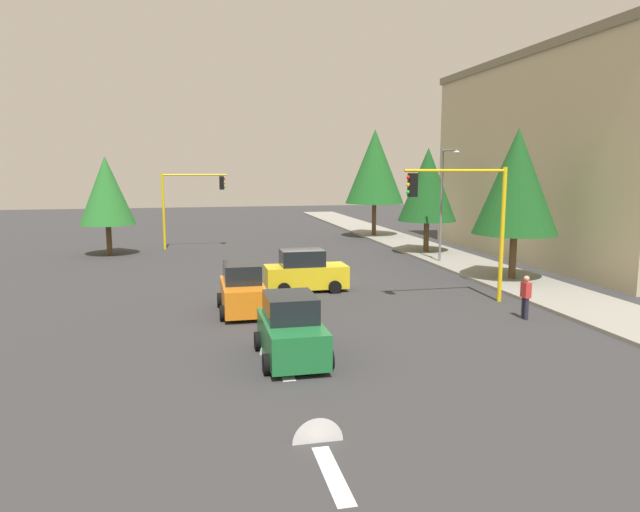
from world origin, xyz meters
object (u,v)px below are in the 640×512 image
traffic_signal_near_left (465,208)px  pedestrian_crossing (526,296)px  tree_opposite_side (106,191)px  car_yellow (305,272)px  tree_roadside_near (517,182)px  car_orange (242,291)px  traffic_signal_far_right (189,195)px  street_lamp_curbside (444,192)px  tree_roadside_mid (428,185)px  tree_roadside_far (375,167)px  car_green (291,330)px

traffic_signal_near_left → pedestrian_crossing: (2.91, 1.20, -3.19)m
tree_opposite_side → car_yellow: (14.00, 10.65, -3.40)m
tree_roadside_near → car_orange: bearing=-76.1°
traffic_signal_far_right → car_yellow: 17.12m
car_yellow → pedestrian_crossing: car_yellow is taller
street_lamp_curbside → tree_roadside_mid: tree_roadside_mid is taller
tree_roadside_far → car_orange: (23.49, -13.09, -5.02)m
traffic_signal_near_left → tree_roadside_near: size_ratio=0.75×
tree_roadside_mid → car_orange: bearing=-45.2°
tree_roadside_far → car_orange: 27.36m
pedestrian_crossing → traffic_signal_far_right: bearing=-151.2°
tree_opposite_side → pedestrian_crossing: size_ratio=3.86×
traffic_signal_far_right → tree_opposite_side: tree_opposite_side is taller
tree_roadside_mid → tree_opposite_side: size_ratio=1.09×
car_yellow → pedestrian_crossing: size_ratio=2.26×
traffic_signal_near_left → car_green: (5.57, -8.36, -3.21)m
traffic_signal_far_right → traffic_signal_near_left: 23.01m
street_lamp_curbside → tree_roadside_far: (-14.39, 0.30, 1.56)m
car_orange → street_lamp_curbside: bearing=125.4°
street_lamp_curbside → tree_roadside_near: tree_roadside_near is taller
tree_roadside_mid → tree_roadside_near: bearing=2.9°
car_orange → pedestrian_crossing: size_ratio=2.13×
tree_opposite_side → street_lamp_curbside: bearing=67.4°
tree_roadside_far → tree_opposite_side: bearing=-73.7°
traffic_signal_near_left → tree_roadside_mid: tree_roadside_mid is taller
car_green → car_yellow: (-9.57, 2.29, 0.00)m
street_lamp_curbside → car_orange: street_lamp_curbside is taller
traffic_signal_far_right → street_lamp_curbside: bearing=55.0°
traffic_signal_far_right → tree_roadside_far: 15.81m
pedestrian_crossing → tree_opposite_side: bearing=-139.4°
car_yellow → car_green: bearing=-13.5°
traffic_signal_near_left → pedestrian_crossing: bearing=22.4°
tree_roadside_far → car_yellow: 22.85m
tree_roadside_far → pedestrian_crossing: bearing=-5.5°
tree_roadside_mid → tree_opposite_side: bearing=-100.8°
car_yellow → street_lamp_curbside: bearing=120.4°
traffic_signal_far_right → tree_roadside_far: bearing=104.8°
street_lamp_curbside → car_yellow: size_ratio=1.82×
traffic_signal_far_right → pedestrian_crossing: size_ratio=3.21×
tree_roadside_mid → traffic_signal_near_left: bearing=-17.0°
tree_roadside_mid → car_green: tree_roadside_mid is taller
car_green → pedestrian_crossing: car_green is taller
tree_opposite_side → pedestrian_crossing: tree_opposite_side is taller
tree_roadside_far → car_yellow: tree_roadside_far is taller
street_lamp_curbside → car_green: (15.18, -11.84, -3.45)m
street_lamp_curbside → tree_roadside_near: 5.81m
traffic_signal_far_right → tree_roadside_far: (-4.00, 15.16, 2.04)m
traffic_signal_near_left → tree_opposite_side: size_ratio=0.88×
traffic_signal_near_left → tree_roadside_mid: bearing=163.0°
car_green → tree_opposite_side: bearing=-160.5°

